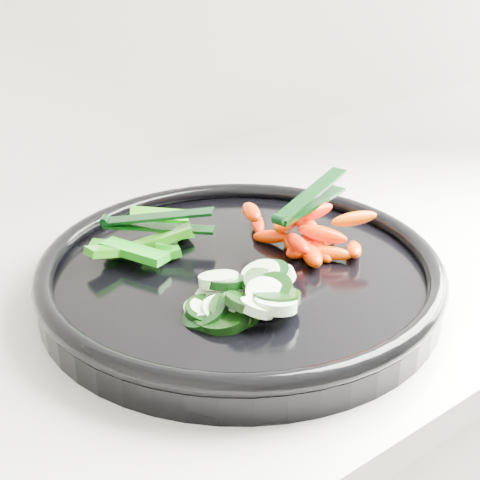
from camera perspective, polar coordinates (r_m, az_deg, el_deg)
counter at (r=1.19m, az=13.14°, el=-16.22°), size 2.02×0.62×0.93m
veggie_tray at (r=0.62m, az=0.00°, el=-2.85°), size 0.40×0.40×0.04m
cucumber_pile at (r=0.56m, az=-0.11°, el=-5.03°), size 0.12×0.11×0.04m
carrot_pile at (r=0.65m, az=5.67°, el=0.60°), size 0.11×0.14×0.05m
pepper_pile at (r=0.66m, az=-7.65°, el=-0.10°), size 0.13×0.11×0.04m
tong_carrot at (r=0.65m, az=5.91°, el=3.38°), size 0.11×0.05×0.02m
tong_pepper at (r=0.66m, az=-7.25°, el=1.55°), size 0.09×0.09×0.02m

